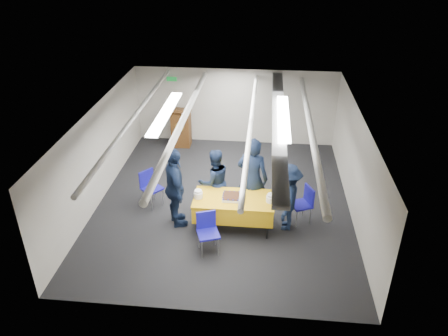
{
  "coord_description": "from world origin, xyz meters",
  "views": [
    {
      "loc": [
        0.89,
        -8.9,
        5.84
      ],
      "look_at": [
        0.03,
        -0.2,
        1.05
      ],
      "focal_mm": 35.0,
      "sensor_mm": 36.0,
      "label": 1
    }
  ],
  "objects": [
    {
      "name": "serving_table",
      "position": [
        0.32,
        -1.02,
        0.56
      ],
      "size": [
        1.73,
        0.89,
        0.77
      ],
      "color": "black",
      "rests_on": "ground"
    },
    {
      "name": "plate_stack_right",
      "position": [
        1.12,
        -1.07,
        0.85
      ],
      "size": [
        0.22,
        0.22,
        0.18
      ],
      "color": "white",
      "rests_on": "serving_table"
    },
    {
      "name": "sailor_a",
      "position": [
        0.69,
        -0.46,
        0.97
      ],
      "size": [
        0.79,
        0.61,
        1.94
      ],
      "primitive_type": "imported",
      "rotation": [
        0.0,
        0.0,
        2.92
      ],
      "color": "black",
      "rests_on": "ground"
    },
    {
      "name": "plate_stack_left",
      "position": [
        -0.44,
        -1.07,
        0.85
      ],
      "size": [
        0.19,
        0.19,
        0.18
      ],
      "color": "white",
      "rests_on": "serving_table"
    },
    {
      "name": "chair_right",
      "position": [
        1.87,
        -0.6,
        0.53
      ],
      "size": [
        0.56,
        0.56,
        0.87
      ],
      "color": "gray",
      "rests_on": "ground"
    },
    {
      "name": "room_shell",
      "position": [
        0.09,
        0.41,
        1.81
      ],
      "size": [
        6.0,
        7.0,
        2.3
      ],
      "color": "#BDB7AA",
      "rests_on": "ground"
    },
    {
      "name": "sailor_d",
      "position": [
        1.47,
        -0.88,
        0.77
      ],
      "size": [
        0.7,
        1.07,
        1.55
      ],
      "primitive_type": "imported",
      "rotation": [
        0.0,
        0.0,
        -1.71
      ],
      "color": "black",
      "rests_on": "ground"
    },
    {
      "name": "ground",
      "position": [
        0.0,
        0.0,
        0.0
      ],
      "size": [
        7.0,
        7.0,
        0.0
      ],
      "primitive_type": "plane",
      "color": "black",
      "rests_on": "ground"
    },
    {
      "name": "sailor_c",
      "position": [
        -0.96,
        -0.99,
        0.93
      ],
      "size": [
        0.85,
        1.18,
        1.85
      ],
      "primitive_type": "imported",
      "rotation": [
        0.0,
        0.0,
        1.98
      ],
      "color": "black",
      "rests_on": "ground"
    },
    {
      "name": "sailor_b",
      "position": [
        -0.18,
        -0.39,
        0.79
      ],
      "size": [
        0.96,
        0.89,
        1.58
      ],
      "primitive_type": "imported",
      "rotation": [
        0.0,
        0.0,
        3.63
      ],
      "color": "black",
      "rests_on": "ground"
    },
    {
      "name": "sheet_cake",
      "position": [
        0.32,
        -1.03,
        0.81
      ],
      "size": [
        0.49,
        0.38,
        0.09
      ],
      "color": "white",
      "rests_on": "serving_table"
    },
    {
      "name": "chair_near",
      "position": [
        -0.15,
        -1.81,
        0.53
      ],
      "size": [
        0.54,
        0.54,
        0.87
      ],
      "color": "gray",
      "rests_on": "ground"
    },
    {
      "name": "chair_left",
      "position": [
        -1.75,
        -0.24,
        0.53
      ],
      "size": [
        0.59,
        0.59,
        0.87
      ],
      "color": "gray",
      "rests_on": "ground"
    },
    {
      "name": "podium",
      "position": [
        -1.6,
        3.05,
        0.61
      ],
      "size": [
        0.62,
        0.53,
        1.25
      ],
      "color": "brown",
      "rests_on": "ground"
    }
  ]
}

